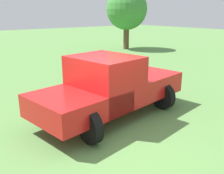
# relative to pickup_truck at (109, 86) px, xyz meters

# --- Properties ---
(ground_plane) EXTENTS (80.00, 80.00, 0.00)m
(ground_plane) POSITION_rel_pickup_truck_xyz_m (0.81, -0.71, -0.96)
(ground_plane) COLOR #5B8C47
(pickup_truck) EXTENTS (2.78, 5.04, 1.84)m
(pickup_truck) POSITION_rel_pickup_truck_xyz_m (0.00, 0.00, 0.00)
(pickup_truck) COLOR black
(pickup_truck) RESTS_ON ground_plane
(tree_back_right) EXTENTS (3.29, 3.29, 4.85)m
(tree_back_right) POSITION_rel_pickup_truck_xyz_m (-10.37, 9.82, 2.22)
(tree_back_right) COLOR brown
(tree_back_right) RESTS_ON ground_plane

